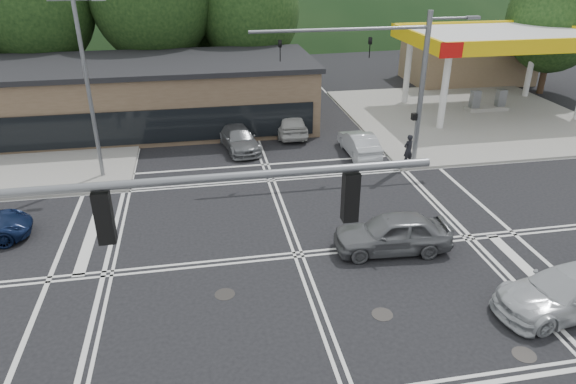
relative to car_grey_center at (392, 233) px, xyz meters
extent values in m
plane|color=black|center=(-3.68, 0.30, -0.78)|extent=(120.00, 120.00, 0.00)
cube|color=gray|center=(11.32, 15.30, -0.70)|extent=(16.00, 16.00, 0.15)
cube|color=gray|center=(-18.68, 15.30, -0.70)|extent=(16.00, 16.00, 0.15)
cylinder|color=silver|center=(8.32, 13.30, 1.72)|extent=(0.44, 0.44, 5.00)
cylinder|color=silver|center=(8.32, 19.30, 1.72)|extent=(0.44, 0.44, 5.00)
cylinder|color=silver|center=(18.32, 19.30, 1.72)|extent=(0.44, 0.44, 5.00)
cube|color=silver|center=(13.32, 16.30, 4.52)|extent=(12.00, 8.00, 0.60)
cube|color=yellow|center=(13.32, 12.30, 4.52)|extent=(12.20, 0.25, 0.90)
cube|color=yellow|center=(13.32, 20.30, 4.52)|extent=(12.20, 0.25, 0.90)
cube|color=yellow|center=(7.32, 16.30, 4.52)|extent=(0.25, 8.20, 0.90)
cube|color=red|center=(7.82, 12.15, 4.52)|extent=(1.40, 0.12, 0.90)
cube|color=gray|center=(13.32, 16.30, -0.53)|extent=(3.00, 1.00, 0.30)
cube|color=slate|center=(12.32, 16.30, 0.17)|extent=(0.60, 0.50, 1.30)
cube|color=slate|center=(14.32, 16.30, 0.17)|extent=(0.60, 0.50, 1.30)
cube|color=#846B4F|center=(16.32, 25.30, 1.12)|extent=(10.00, 6.00, 3.80)
cube|color=brown|center=(-11.68, 17.30, 1.22)|extent=(24.00, 8.00, 4.00)
ellipsoid|color=black|center=(-3.68, 90.30, -0.78)|extent=(252.00, 126.00, 140.00)
cylinder|color=#382619|center=(-17.68, 24.30, 1.64)|extent=(0.50, 0.50, 4.84)
ellipsoid|color=black|center=(-17.68, 24.30, 6.37)|extent=(8.00, 8.00, 9.20)
cylinder|color=#382619|center=(-9.68, 24.30, 1.86)|extent=(0.50, 0.50, 5.28)
cylinder|color=#382619|center=(-2.68, 24.30, 1.42)|extent=(0.50, 0.50, 4.40)
ellipsoid|color=black|center=(-2.68, 24.30, 5.72)|extent=(7.60, 7.60, 8.74)
cylinder|color=#382619|center=(-5.68, 28.30, 1.64)|extent=(0.50, 0.50, 4.84)
cylinder|color=#382619|center=(20.32, 20.30, 1.20)|extent=(0.50, 0.50, 3.96)
ellipsoid|color=black|center=(20.32, 20.30, 5.07)|extent=(7.20, 7.20, 8.28)
cylinder|color=slate|center=(-12.18, 9.30, 3.72)|extent=(0.20, 0.20, 9.00)
cylinder|color=slate|center=(4.52, 8.50, 3.22)|extent=(0.28, 0.28, 8.00)
cylinder|color=slate|center=(0.02, 8.50, 6.42)|extent=(9.00, 0.16, 0.16)
imported|color=black|center=(1.52, 8.50, 5.52)|extent=(0.16, 0.20, 1.00)
imported|color=black|center=(-2.98, 8.50, 5.52)|extent=(0.16, 0.20, 1.00)
cylinder|color=slate|center=(5.72, 8.50, 6.82)|extent=(2.40, 0.12, 0.12)
cube|color=slate|center=(6.82, 8.50, 6.82)|extent=(0.70, 0.30, 0.15)
cube|color=black|center=(4.27, 8.50, 1.82)|extent=(0.25, 0.30, 0.35)
cylinder|color=slate|center=(-7.38, -7.90, 6.42)|extent=(9.00, 0.16, 0.16)
cube|color=black|center=(-8.88, -7.90, 5.82)|extent=(0.30, 0.25, 1.00)
cube|color=black|center=(-4.38, -7.90, 5.82)|extent=(0.30, 0.25, 1.00)
imported|color=slate|center=(0.00, 0.00, 0.00)|extent=(4.68, 2.15, 1.55)
imported|color=#B8BBC0|center=(4.32, -4.52, -0.05)|extent=(5.24, 2.61, 1.46)
imported|color=#BABEC2|center=(1.82, 10.06, -0.11)|extent=(1.48, 4.08, 1.34)
imported|color=#BBBBB6|center=(-1.45, 14.30, 0.00)|extent=(1.91, 4.60, 1.56)
imported|color=slate|center=(-4.85, 12.17, -0.14)|extent=(2.52, 4.64, 1.28)
imported|color=black|center=(3.82, 7.80, 0.22)|extent=(0.72, 0.60, 1.70)
camera|label=1|loc=(-7.12, -16.27, 10.16)|focal=32.00mm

